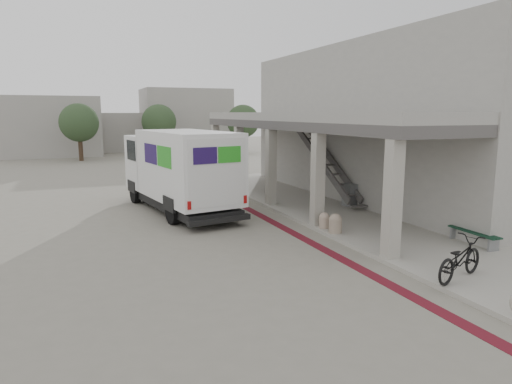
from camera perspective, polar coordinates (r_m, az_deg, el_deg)
name	(u,v)px	position (r m, az deg, el deg)	size (l,w,h in m)	color
ground	(268,237)	(14.94, 1.48, -5.67)	(120.00, 120.00, 0.00)	slate
bike_lane_stripe	(271,221)	(17.10, 1.87, -3.65)	(0.35, 40.00, 0.01)	#5C121D
sidewalk	(370,224)	(16.88, 14.06, -3.94)	(4.40, 28.00, 0.12)	gray
transit_building	(365,126)	(21.72, 13.49, 8.02)	(7.60, 17.00, 7.00)	gray
distant_backdrop	(100,126)	(49.18, -18.87, 7.83)	(28.00, 10.00, 6.50)	gray
tree_left	(79,123)	(41.20, -21.25, 8.07)	(3.20, 3.20, 4.80)	#38281C
tree_mid	(159,122)	(43.89, -12.04, 8.58)	(3.20, 3.20, 4.80)	#38281C
tree_right	(243,121)	(45.05, -1.63, 8.82)	(3.20, 3.20, 4.80)	#38281C
fedex_truck	(178,169)	(18.89, -9.67, 2.91)	(3.51, 8.01, 3.30)	black
bench	(474,235)	(15.11, 25.56, -4.87)	(0.44, 1.74, 0.41)	gray
bollard_near	(335,223)	(15.17, 9.88, -3.86)	(0.43, 0.43, 0.64)	gray
bollard_far	(324,220)	(15.76, 8.54, -3.49)	(0.36, 0.36, 0.54)	tan
utility_cabinet	(350,195)	(19.58, 11.67, -0.35)	(0.43, 0.57, 0.95)	slate
bicycle_black	(460,259)	(11.83, 24.11, -7.64)	(0.66, 1.90, 1.00)	black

